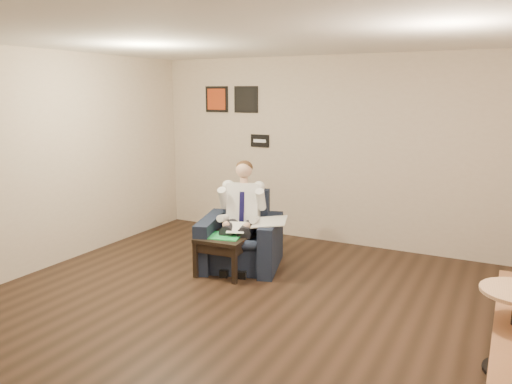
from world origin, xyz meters
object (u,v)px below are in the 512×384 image
at_px(green_folder, 221,236).
at_px(coffee_mug, 243,231).
at_px(armchair, 240,231).
at_px(side_table, 225,255).
at_px(seated_man, 238,220).
at_px(smartphone, 235,233).

height_order(green_folder, coffee_mug, coffee_mug).
bearing_deg(armchair, side_table, -114.00).
xyz_separation_m(armchair, side_table, (-0.04, -0.33, -0.24)).
bearing_deg(armchair, green_folder, -118.41).
bearing_deg(coffee_mug, green_folder, -142.51).
bearing_deg(seated_man, coffee_mug, -49.26).
height_order(side_table, coffee_mug, coffee_mug).
relative_size(armchair, green_folder, 2.02).
bearing_deg(seated_man, green_folder, -131.62).
height_order(seated_man, green_folder, seated_man).
bearing_deg(armchair, seated_man, -90.00).
bearing_deg(seated_man, armchair, 90.00).
bearing_deg(green_folder, smartphone, 69.84).
distance_m(seated_man, side_table, 0.47).
xyz_separation_m(armchair, coffee_mug, (0.15, -0.19, 0.06)).
relative_size(armchair, side_table, 1.65).
relative_size(seated_man, coffee_mug, 12.70).
relative_size(armchair, seated_man, 0.75).
bearing_deg(smartphone, armchair, 96.57).
relative_size(coffee_mug, smartphone, 0.68).
bearing_deg(side_table, green_folder, -142.51).
xyz_separation_m(seated_man, coffee_mug, (0.11, -0.07, -0.12)).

